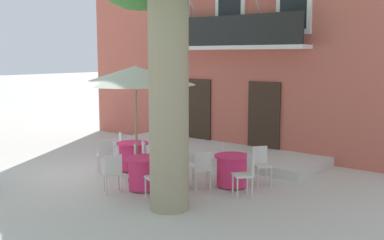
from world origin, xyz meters
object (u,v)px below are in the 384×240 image
object	(u,v)px
cafe_chair_middle_3	(159,149)
cafe_chair_front_3	(139,160)
cafe_chair_front_0	(113,171)
cafe_chair_near_tree_1	(246,172)
cafe_chair_near_tree_0	(202,167)
cafe_table_front	(144,173)
cafe_chair_middle_0	(125,146)
cafe_umbrella	(135,76)
cafe_table_near_tree	(232,170)
cafe_chair_middle_1	(105,154)
cafe_chair_near_tree_2	(261,162)
cafe_chair_front_2	(176,165)
cafe_chair_front_1	(159,174)
cafe_table_middle	(133,156)
cafe_chair_middle_2	(140,157)
cafe_chair_near_tree_3	(227,158)

from	to	relation	value
cafe_chair_middle_3	cafe_chair_front_3	xyz separation A→B (m)	(0.53, -1.31, 0.00)
cafe_chair_front_0	cafe_chair_near_tree_1	bearing A→B (deg)	35.78
cafe_chair_near_tree_0	cafe_table_front	distance (m)	1.35
cafe_chair_middle_0	cafe_table_front	xyz separation A→B (m)	(2.22, -1.46, -0.14)
cafe_umbrella	cafe_chair_middle_0	bearing A→B (deg)	145.56
cafe_table_front	cafe_chair_front_3	size ratio (longest dim) A/B	0.95
cafe_table_near_tree	cafe_chair_middle_0	size ratio (longest dim) A/B	0.95
cafe_chair_middle_1	cafe_umbrella	world-z (taller)	cafe_umbrella
cafe_chair_near_tree_2	cafe_chair_front_2	size ratio (longest dim) A/B	1.00
cafe_chair_near_tree_0	cafe_chair_front_0	size ratio (longest dim) A/B	1.00
cafe_chair_middle_3	cafe_table_front	distance (m)	2.10
cafe_table_near_tree	cafe_table_front	distance (m)	2.07
cafe_chair_middle_3	cafe_chair_front_3	world-z (taller)	same
cafe_table_front	cafe_umbrella	distance (m)	2.33
cafe_chair_near_tree_1	cafe_umbrella	bearing A→B (deg)	-165.61
cafe_chair_front_2	cafe_chair_middle_0	bearing A→B (deg)	162.40
cafe_chair_middle_0	cafe_umbrella	world-z (taller)	cafe_umbrella
cafe_chair_middle_0	cafe_chair_front_2	bearing A→B (deg)	-17.60
cafe_chair_front_1	cafe_chair_front_2	bearing A→B (deg)	107.15
cafe_chair_near_tree_0	cafe_table_front	bearing A→B (deg)	-140.79
cafe_chair_near_tree_2	cafe_table_middle	bearing A→B (deg)	-163.86
cafe_table_near_tree	cafe_chair_near_tree_1	xyz separation A→B (m)	(0.63, -0.41, 0.14)
cafe_table_near_tree	cafe_chair_middle_1	xyz separation A→B (m)	(-3.33, -1.03, 0.14)
cafe_chair_middle_0	cafe_umbrella	bearing A→B (deg)	-34.44
cafe_chair_near_tree_1	cafe_chair_middle_2	size ratio (longest dim) A/B	1.00
cafe_chair_middle_2	cafe_table_front	xyz separation A→B (m)	(0.89, -0.74, -0.14)
cafe_chair_near_tree_2	cafe_chair_front_0	xyz separation A→B (m)	(-2.20, -2.79, 0.00)
cafe_chair_front_0	cafe_chair_middle_2	bearing A→B (deg)	111.63
cafe_chair_near_tree_1	cafe_chair_near_tree_2	distance (m)	1.07
cafe_chair_near_tree_3	cafe_chair_front_3	world-z (taller)	same
cafe_chair_front_0	cafe_chair_near_tree_2	bearing A→B (deg)	51.73
cafe_chair_near_tree_0	cafe_table_middle	world-z (taller)	cafe_chair_near_tree_0
cafe_chair_front_3	cafe_umbrella	xyz separation A→B (m)	(-0.01, -0.08, 2.08)
cafe_chair_near_tree_3	cafe_chair_near_tree_1	bearing A→B (deg)	-39.61
cafe_chair_middle_1	cafe_chair_front_2	distance (m)	2.31
cafe_chair_near_tree_2	cafe_chair_middle_0	size ratio (longest dim) A/B	1.00
cafe_chair_front_1	cafe_chair_middle_3	bearing A→B (deg)	132.17
cafe_chair_near_tree_1	cafe_table_middle	distance (m)	3.64
cafe_chair_middle_2	cafe_chair_front_0	size ratio (longest dim) A/B	1.00
cafe_chair_near_tree_3	cafe_chair_middle_1	size ratio (longest dim) A/B	1.00
cafe_table_middle	cafe_chair_middle_3	bearing A→B (deg)	57.50
cafe_chair_front_1	cafe_chair_near_tree_2	bearing A→B (deg)	63.87
cafe_chair_near_tree_2	cafe_chair_near_tree_1	bearing A→B (deg)	-78.07
cafe_table_middle	cafe_chair_middle_2	world-z (taller)	cafe_chair_middle_2
cafe_chair_middle_2	cafe_chair_front_3	xyz separation A→B (m)	(0.28, -0.29, 0.00)
cafe_chair_near_tree_0	cafe_table_middle	distance (m)	2.60
cafe_chair_middle_3	cafe_chair_front_0	world-z (taller)	same
cafe_table_near_tree	cafe_chair_front_1	distance (m)	1.91
cafe_chair_near_tree_2	cafe_chair_near_tree_3	distance (m)	0.94
cafe_chair_front_3	cafe_table_middle	bearing A→B (deg)	144.28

